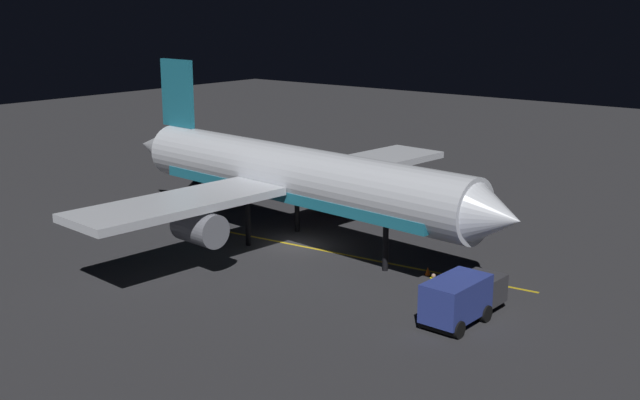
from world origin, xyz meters
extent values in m
cube|color=#2E2E32|center=(0.00, 0.00, -0.10)|extent=(180.00, 180.00, 0.20)
cube|color=gold|center=(-0.34, 4.00, 0.00)|extent=(3.00, 25.61, 0.01)
cylinder|color=silver|center=(0.00, 0.00, 4.89)|extent=(6.16, 28.35, 3.93)
cube|color=teal|center=(0.00, 0.00, 3.81)|extent=(5.63, 24.13, 0.71)
cone|color=silver|center=(1.21, 15.20, 4.89)|extent=(4.09, 3.44, 3.85)
cone|color=silver|center=(-1.26, -15.79, 4.89)|extent=(3.90, 4.99, 3.54)
cube|color=teal|center=(-1.04, -13.02, 9.44)|extent=(0.65, 3.62, 5.16)
cube|color=silver|center=(-8.92, -0.70, 4.30)|extent=(14.08, 5.88, 0.50)
cylinder|color=slate|center=(-8.14, 0.44, 2.90)|extent=(2.35, 3.36, 2.10)
cube|color=silver|center=(8.70, -2.10, 4.30)|extent=(14.08, 5.88, 0.50)
cylinder|color=slate|center=(8.11, -0.85, 2.90)|extent=(2.35, 3.36, 2.10)
cylinder|color=black|center=(0.61, 7.71, 1.46)|extent=(0.39, 0.39, 2.92)
cylinder|color=black|center=(-2.54, -2.21, 1.46)|extent=(0.39, 0.39, 2.92)
cylinder|color=black|center=(2.16, -2.59, 1.46)|extent=(0.39, 0.39, 2.92)
cube|color=navy|center=(5.38, 15.35, 1.46)|extent=(3.96, 2.20, 2.01)
cube|color=#38383D|center=(2.53, 15.42, 1.20)|extent=(1.85, 2.04, 1.50)
cylinder|color=black|center=(4.01, 15.38, 0.45)|extent=(0.96, 2.33, 0.90)
cylinder|color=black|center=(6.75, 15.31, 0.45)|extent=(0.96, 2.33, 0.90)
cube|color=maroon|center=(-9.37, -3.08, 1.41)|extent=(2.13, 3.80, 1.92)
cube|color=#38383D|center=(-9.34, -5.88, 1.20)|extent=(2.01, 1.82, 1.50)
cylinder|color=black|center=(-9.36, -4.41, 0.45)|extent=(2.32, 0.92, 0.90)
cylinder|color=black|center=(-9.38, -1.76, 0.45)|extent=(2.32, 0.92, 0.90)
cylinder|color=black|center=(3.56, 12.92, 0.42)|extent=(0.32, 0.32, 0.85)
cylinder|color=yellow|center=(3.56, 12.92, 1.18)|extent=(0.40, 0.40, 0.65)
sphere|color=tan|center=(3.56, 12.92, 1.62)|extent=(0.24, 0.24, 0.24)
cone|color=#EA590F|center=(-0.23, 10.27, 0.28)|extent=(0.36, 0.36, 0.55)
cube|color=black|center=(-0.23, 10.27, 0.01)|extent=(0.50, 0.50, 0.03)
cone|color=#EA590F|center=(1.18, 11.67, 0.28)|extent=(0.36, 0.36, 0.55)
cube|color=black|center=(1.18, 11.67, 0.01)|extent=(0.50, 0.50, 0.03)
camera|label=1|loc=(38.98, 33.66, 15.96)|focal=43.96mm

